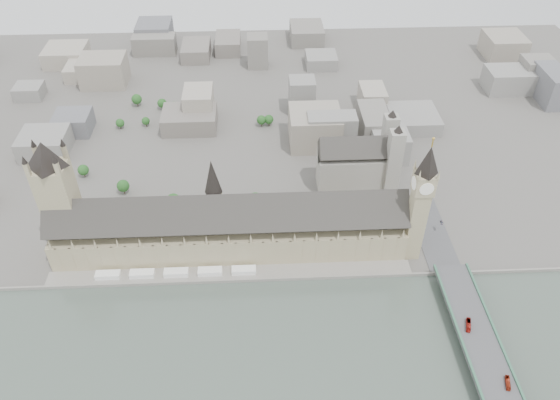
{
  "coord_description": "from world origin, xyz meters",
  "views": [
    {
      "loc": [
        23.83,
        -286.09,
        302.6
      ],
      "look_at": [
        39.16,
        39.9,
        31.83
      ],
      "focal_mm": 35.0,
      "sensor_mm": 36.0,
      "label": 1
    }
  ],
  "objects_px": {
    "victoria_tower": "(58,194)",
    "palace_of_westminster": "(230,228)",
    "westminster_bridge": "(482,354)",
    "car_approach": "(442,222)",
    "elizabeth_tower": "(421,196)",
    "westminster_abbey": "(359,163)",
    "red_bus_north": "(468,325)",
    "red_bus_south": "(508,383)"
  },
  "relations": [
    {
      "from": "palace_of_westminster",
      "to": "elizabeth_tower",
      "type": "height_order",
      "value": "elizabeth_tower"
    },
    {
      "from": "palace_of_westminster",
      "to": "westminster_bridge",
      "type": "relative_size",
      "value": 0.82
    },
    {
      "from": "red_bus_north",
      "to": "car_approach",
      "type": "xyz_separation_m",
      "value": [
        10.37,
        100.69,
        -0.88
      ]
    },
    {
      "from": "victoria_tower",
      "to": "westminster_abbey",
      "type": "bearing_deg",
      "value": 16.5
    },
    {
      "from": "elizabeth_tower",
      "to": "victoria_tower",
      "type": "height_order",
      "value": "elizabeth_tower"
    },
    {
      "from": "westminster_abbey",
      "to": "red_bus_north",
      "type": "bearing_deg",
      "value": -74.18
    },
    {
      "from": "westminster_abbey",
      "to": "car_approach",
      "type": "height_order",
      "value": "westminster_abbey"
    },
    {
      "from": "palace_of_westminster",
      "to": "car_approach",
      "type": "bearing_deg",
      "value": 3.82
    },
    {
      "from": "victoria_tower",
      "to": "westminster_abbey",
      "type": "height_order",
      "value": "victoria_tower"
    },
    {
      "from": "palace_of_westminster",
      "to": "car_approach",
      "type": "distance_m",
      "value": 168.76
    },
    {
      "from": "victoria_tower",
      "to": "westminster_bridge",
      "type": "bearing_deg",
      "value": -21.78
    },
    {
      "from": "elizabeth_tower",
      "to": "red_bus_north",
      "type": "distance_m",
      "value": 92.61
    },
    {
      "from": "victoria_tower",
      "to": "westminster_abbey",
      "type": "distance_m",
      "value": 244.79
    },
    {
      "from": "victoria_tower",
      "to": "red_bus_south",
      "type": "relative_size",
      "value": 10.14
    },
    {
      "from": "palace_of_westminster",
      "to": "victoria_tower",
      "type": "relative_size",
      "value": 2.65
    },
    {
      "from": "elizabeth_tower",
      "to": "victoria_tower",
      "type": "xyz_separation_m",
      "value": [
        -260.0,
        18.0,
        -2.88
      ]
    },
    {
      "from": "westminster_bridge",
      "to": "car_approach",
      "type": "xyz_separation_m",
      "value": [
        5.97,
        118.42,
        5.79
      ]
    },
    {
      "from": "victoria_tower",
      "to": "red_bus_north",
      "type": "relative_size",
      "value": 9.04
    },
    {
      "from": "car_approach",
      "to": "palace_of_westminster",
      "type": "bearing_deg",
      "value": -171.81
    },
    {
      "from": "westminster_abbey",
      "to": "red_bus_south",
      "type": "height_order",
      "value": "westminster_abbey"
    },
    {
      "from": "red_bus_south",
      "to": "car_approach",
      "type": "relative_size",
      "value": 2.16
    },
    {
      "from": "elizabeth_tower",
      "to": "red_bus_south",
      "type": "distance_m",
      "value": 132.6
    },
    {
      "from": "elizabeth_tower",
      "to": "westminster_bridge",
      "type": "bearing_deg",
      "value": -75.89
    },
    {
      "from": "palace_of_westminster",
      "to": "westminster_bridge",
      "type": "bearing_deg",
      "value": -33.49
    },
    {
      "from": "victoria_tower",
      "to": "elizabeth_tower",
      "type": "bearing_deg",
      "value": -3.96
    },
    {
      "from": "car_approach",
      "to": "westminster_bridge",
      "type": "bearing_deg",
      "value": -88.52
    },
    {
      "from": "westminster_bridge",
      "to": "red_bus_south",
      "type": "relative_size",
      "value": 32.96
    },
    {
      "from": "victoria_tower",
      "to": "car_approach",
      "type": "relative_size",
      "value": 21.95
    },
    {
      "from": "westminster_bridge",
      "to": "westminster_abbey",
      "type": "bearing_deg",
      "value": 105.64
    },
    {
      "from": "red_bus_north",
      "to": "red_bus_south",
      "type": "height_order",
      "value": "red_bus_north"
    },
    {
      "from": "westminster_abbey",
      "to": "car_approach",
      "type": "distance_m",
      "value": 86.95
    },
    {
      "from": "elizabeth_tower",
      "to": "red_bus_south",
      "type": "height_order",
      "value": "elizabeth_tower"
    },
    {
      "from": "westminster_abbey",
      "to": "car_approach",
      "type": "relative_size",
      "value": 14.92
    },
    {
      "from": "westminster_bridge",
      "to": "red_bus_north",
      "type": "xyz_separation_m",
      "value": [
        -4.4,
        17.73,
        6.67
      ]
    },
    {
      "from": "victoria_tower",
      "to": "palace_of_westminster",
      "type": "bearing_deg",
      "value": -2.96
    },
    {
      "from": "victoria_tower",
      "to": "red_bus_south",
      "type": "bearing_deg",
      "value": -25.54
    },
    {
      "from": "victoria_tower",
      "to": "westminster_bridge",
      "type": "height_order",
      "value": "victoria_tower"
    },
    {
      "from": "palace_of_westminster",
      "to": "westminster_abbey",
      "type": "bearing_deg",
      "value": 34.17
    },
    {
      "from": "elizabeth_tower",
      "to": "westminster_abbey",
      "type": "height_order",
      "value": "elizabeth_tower"
    },
    {
      "from": "westminster_bridge",
      "to": "westminster_abbey",
      "type": "relative_size",
      "value": 4.78
    },
    {
      "from": "victoria_tower",
      "to": "red_bus_north",
      "type": "height_order",
      "value": "victoria_tower"
    },
    {
      "from": "palace_of_westminster",
      "to": "victoria_tower",
      "type": "height_order",
      "value": "victoria_tower"
    }
  ]
}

